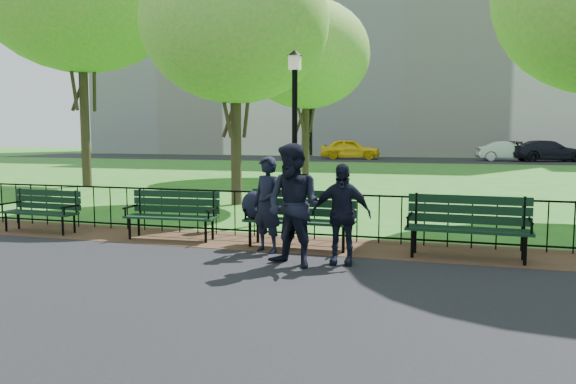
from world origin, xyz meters
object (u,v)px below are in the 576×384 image
(sedan_silver, at_px, (508,151))
(sedan_dark, at_px, (548,151))
(tree_near_w, at_px, (235,23))
(tree_far_c, at_px, (306,54))
(park_bench_right_a, at_px, (468,220))
(taxi, at_px, (350,149))
(lamppost, at_px, (295,128))
(park_bench_main, at_px, (280,209))
(person_right, at_px, (341,214))
(park_bench_left_a, at_px, (173,210))
(park_bench_left_b, at_px, (43,206))
(person_mid, at_px, (293,205))
(person_left, at_px, (267,205))

(sedan_silver, relative_size, sedan_dark, 0.84)
(tree_near_w, height_order, tree_far_c, tree_far_c)
(park_bench_right_a, relative_size, sedan_dark, 0.38)
(tree_near_w, relative_size, sedan_silver, 1.69)
(tree_far_c, bearing_deg, taxi, 94.18)
(lamppost, distance_m, tree_near_w, 4.35)
(park_bench_main, height_order, person_right, person_right)
(person_right, bearing_deg, tree_far_c, 102.50)
(park_bench_left_a, bearing_deg, park_bench_right_a, -4.61)
(person_right, height_order, taxi, taxi)
(park_bench_left_b, relative_size, sedan_dark, 0.32)
(park_bench_left_a, xyz_separation_m, taxi, (-2.76, 33.60, 0.22))
(lamppost, bearing_deg, sedan_dark, 72.46)
(park_bench_left_b, height_order, lamppost, lamppost)
(tree_far_c, bearing_deg, park_bench_left_a, -84.66)
(park_bench_left_b, bearing_deg, sedan_silver, 73.90)
(tree_far_c, relative_size, sedan_dark, 1.54)
(person_mid, xyz_separation_m, taxi, (-5.55, 35.08, -0.14))
(taxi, bearing_deg, tree_near_w, 178.60)
(sedan_dark, bearing_deg, park_bench_right_a, 152.43)
(lamppost, bearing_deg, park_bench_left_b, -145.16)
(park_bench_left_b, height_order, person_left, person_left)
(person_mid, bearing_deg, park_bench_left_b, -172.44)
(park_bench_main, distance_m, park_bench_left_b, 5.05)
(lamppost, relative_size, person_left, 2.41)
(park_bench_main, xyz_separation_m, sedan_dark, (9.16, 34.10, 0.08))
(sedan_silver, bearing_deg, lamppost, 157.89)
(tree_far_c, height_order, person_left, tree_far_c)
(park_bench_left_b, height_order, sedan_dark, sedan_dark)
(sedan_silver, bearing_deg, tree_far_c, 142.80)
(park_bench_main, bearing_deg, park_bench_right_a, 1.44)
(park_bench_left_b, relative_size, taxi, 0.36)
(person_left, relative_size, sedan_dark, 0.31)
(park_bench_left_a, xyz_separation_m, lamppost, (1.52, 3.01, 1.54))
(park_bench_main, relative_size, park_bench_right_a, 1.02)
(park_bench_left_a, bearing_deg, sedan_silver, 72.28)
(lamppost, bearing_deg, person_mid, -74.19)
(park_bench_left_b, distance_m, park_bench_right_a, 8.20)
(park_bench_right_a, distance_m, person_right, 2.12)
(park_bench_left_b, height_order, tree_near_w, tree_near_w)
(tree_near_w, distance_m, person_right, 8.75)
(tree_near_w, bearing_deg, sedan_dark, 67.09)
(park_bench_right_a, bearing_deg, person_left, -168.80)
(park_bench_left_a, relative_size, tree_far_c, 0.23)
(tree_near_w, distance_m, tree_far_c, 9.77)
(park_bench_left_a, xyz_separation_m, park_bench_left_b, (-2.90, -0.07, -0.04))
(tree_far_c, xyz_separation_m, taxi, (-1.36, 18.62, -4.69))
(lamppost, distance_m, tree_far_c, 12.78)
(tree_near_w, distance_m, sedan_silver, 30.35)
(park_bench_main, relative_size, sedan_dark, 0.39)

